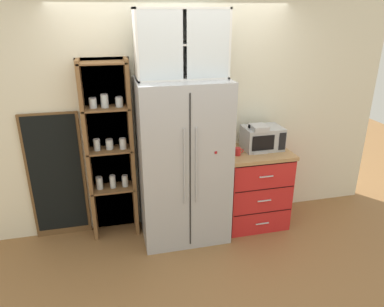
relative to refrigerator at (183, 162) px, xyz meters
name	(u,v)px	position (x,y,z in m)	size (l,w,h in m)	color
ground_plane	(184,233)	(0.00, -0.02, -0.90)	(10.82, 10.82, 0.00)	olive
wall_back_cream	(176,119)	(0.00, 0.38, 0.38)	(5.11, 0.10, 2.55)	silver
refrigerator	(183,162)	(0.00, 0.00, 0.00)	(0.94, 0.69, 1.79)	#ADAFB5
pantry_shelf_column	(110,148)	(-0.76, 0.27, 0.13)	(0.54, 0.30, 1.99)	brown
counter_cabinet	(254,187)	(0.87, 0.04, -0.43)	(0.75, 0.62, 0.93)	red
microwave	(262,138)	(0.95, 0.09, 0.17)	(0.44, 0.33, 0.26)	#ADAFB5
coffee_maker	(257,138)	(0.87, 0.05, 0.19)	(0.17, 0.20, 0.31)	#B7B7BC
mug_red	(238,151)	(0.61, -0.04, 0.08)	(0.11, 0.07, 0.08)	red
mug_sage	(259,148)	(0.87, -0.02, 0.09)	(0.12, 0.09, 0.10)	#8CA37F
bottle_cobalt	(257,142)	(0.87, 0.04, 0.14)	(0.06, 0.06, 0.24)	navy
bottle_clear	(256,141)	(0.87, 0.07, 0.15)	(0.07, 0.07, 0.26)	silver
upper_cabinet	(181,44)	(0.00, 0.05, 1.22)	(0.90, 0.32, 0.66)	silver
chalkboard_menu	(57,177)	(-1.35, 0.31, -0.17)	(0.60, 0.04, 1.45)	brown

